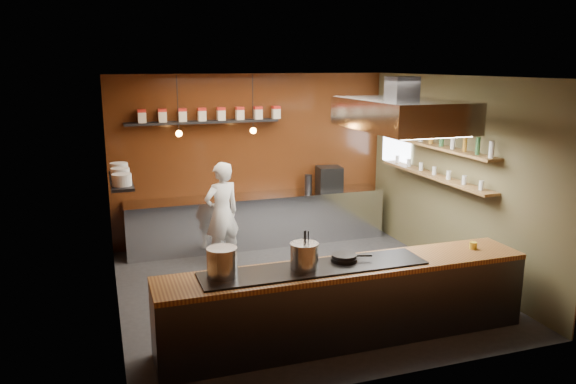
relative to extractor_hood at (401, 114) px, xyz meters
name	(u,v)px	position (x,y,z in m)	size (l,w,h in m)	color
floor	(300,288)	(-1.30, 0.40, -2.51)	(5.00, 5.00, 0.00)	black
back_wall	(253,159)	(-1.30, 2.90, -1.01)	(5.00, 5.00, 0.00)	#3A1D0A
left_wall	(111,201)	(-3.80, 0.40, -1.01)	(5.00, 5.00, 0.00)	#3A1D0A
right_wall	(454,176)	(1.20, 0.40, -1.01)	(5.00, 5.00, 0.00)	#4D4A2C
ceiling	(301,76)	(-1.30, 0.40, 0.49)	(5.00, 5.00, 0.00)	silver
window_pane	(397,136)	(1.15, 2.10, -0.61)	(1.00, 1.00, 0.00)	white
prep_counter	(258,220)	(-1.30, 2.57, -2.06)	(4.60, 0.65, 0.90)	silver
pass_counter	(346,302)	(-1.30, -1.20, -2.04)	(4.40, 0.72, 0.94)	#38383D
tin_shelf	(203,122)	(-2.20, 2.76, -0.31)	(2.60, 0.26, 0.04)	black
plate_shelf	(121,181)	(-3.64, 1.40, -0.96)	(0.30, 1.40, 0.04)	black
bottle_shelf_upper	(436,146)	(1.04, 0.70, -0.59)	(0.26, 2.80, 0.04)	olive
bottle_shelf_lower	(434,176)	(1.04, 0.70, -1.06)	(0.26, 2.80, 0.04)	olive
extractor_hood	(401,114)	(0.00, 0.00, 0.00)	(1.20, 2.00, 0.72)	#38383D
pendant_left	(179,130)	(-2.70, 2.10, -0.35)	(0.10, 0.10, 0.95)	black
pendant_right	(253,128)	(-1.50, 2.10, -0.35)	(0.10, 0.10, 0.95)	black
storage_tins	(211,114)	(-2.05, 2.76, -0.17)	(2.43, 0.13, 0.22)	beige
plate_stacks	(120,174)	(-3.64, 1.40, -0.86)	(0.26, 1.16, 0.16)	silver
bottles	(436,137)	(1.04, 0.70, -0.45)	(0.06, 2.66, 0.24)	silver
wine_glasses	(434,171)	(1.04, 0.70, -0.97)	(0.07, 2.37, 0.13)	silver
stockpot_large	(222,262)	(-2.74, -1.14, -1.40)	(0.33, 0.33, 0.32)	#B0B2B7
stockpot_small	(304,256)	(-1.83, -1.20, -1.42)	(0.32, 0.32, 0.30)	#B8BBBF
utensil_crock	(306,258)	(-1.78, -1.14, -1.47)	(0.15, 0.15, 0.20)	silver
frying_pan	(344,258)	(-1.30, -1.11, -1.53)	(0.47, 0.31, 0.08)	black
butter_jar	(473,245)	(0.42, -1.17, -1.54)	(0.09, 0.09, 0.08)	gold
espresso_machine	(329,178)	(0.06, 2.58, -1.39)	(0.43, 0.41, 0.43)	black
chef	(222,214)	(-2.12, 1.79, -1.67)	(0.61, 0.40, 1.67)	white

